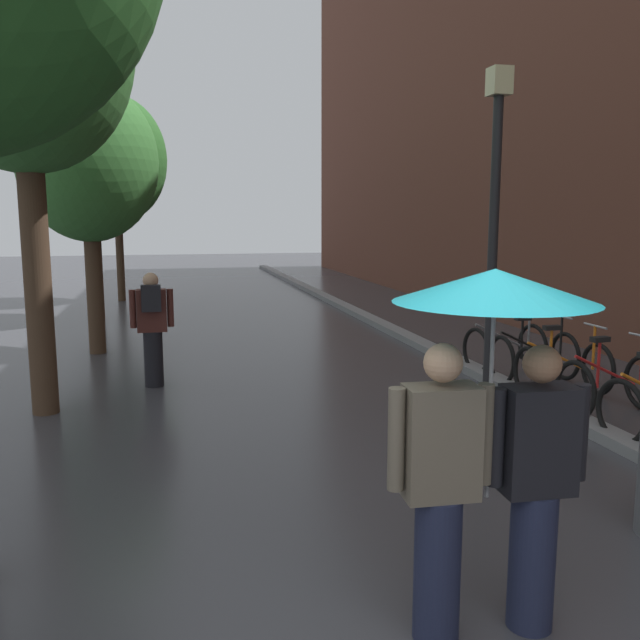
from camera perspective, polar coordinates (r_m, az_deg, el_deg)
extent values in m
cube|color=slate|center=(13.48, 6.37, -0.92)|extent=(0.30, 36.00, 0.12)
cylinder|color=#473323|center=(8.44, -23.07, 3.04)|extent=(0.31, 0.31, 3.17)
ellipsoid|color=#387533|center=(8.62, -24.21, 20.83)|extent=(2.43, 2.43, 2.84)
cylinder|color=#473323|center=(11.98, -18.77, 2.58)|extent=(0.28, 0.28, 2.25)
ellipsoid|color=#387533|center=(11.96, -19.29, 12.72)|extent=(2.29, 2.29, 2.66)
cylinder|color=#473323|center=(15.94, -18.70, 4.01)|extent=(0.31, 0.31, 2.23)
ellipsoid|color=#235623|center=(15.92, -19.10, 11.96)|extent=(2.88, 2.88, 2.93)
cylinder|color=#473323|center=(19.36, -16.80, 5.41)|extent=(0.21, 0.21, 2.60)
ellipsoid|color=#2D6628|center=(19.39, -17.15, 13.04)|extent=(2.75, 2.75, 3.42)
torus|color=black|center=(7.56, 24.43, -7.19)|extent=(0.13, 0.70, 0.70)
torus|color=black|center=(8.29, 21.06, -5.61)|extent=(0.12, 0.70, 0.70)
cylinder|color=red|center=(8.50, 23.28, -4.01)|extent=(0.88, 0.11, 0.43)
cylinder|color=red|center=(8.42, 22.79, -3.57)|extent=(0.04, 0.04, 0.55)
cube|color=black|center=(8.36, 22.91, -1.53)|extent=(0.23, 0.12, 0.06)
torus|color=black|center=(9.51, 22.75, -3.90)|extent=(0.06, 0.70, 0.70)
torus|color=black|center=(8.96, 17.44, -4.37)|extent=(0.06, 0.70, 0.70)
cylinder|color=orange|center=(9.13, 19.71, -2.95)|extent=(0.88, 0.04, 0.43)
cylinder|color=orange|center=(9.06, 19.19, -2.53)|extent=(0.04, 0.04, 0.55)
cube|color=black|center=(9.01, 19.29, -0.63)|extent=(0.22, 0.10, 0.06)
cylinder|color=orange|center=(9.41, 22.45, -2.21)|extent=(0.04, 0.04, 0.58)
cylinder|color=#9E9EA3|center=(9.36, 22.56, -0.47)|extent=(0.03, 0.46, 0.03)
torus|color=black|center=(10.21, 20.28, -2.92)|extent=(0.08, 0.70, 0.70)
torus|color=black|center=(9.66, 15.32, -3.33)|extent=(0.08, 0.70, 0.70)
cylinder|color=black|center=(9.83, 17.42, -2.02)|extent=(0.88, 0.06, 0.43)
cylinder|color=black|center=(9.76, 16.94, -1.62)|extent=(0.04, 0.04, 0.55)
cube|color=black|center=(9.71, 17.02, 0.14)|extent=(0.22, 0.11, 0.06)
cylinder|color=black|center=(10.11, 19.99, -1.34)|extent=(0.04, 0.04, 0.58)
cylinder|color=#9E9EA3|center=(10.06, 20.08, 0.28)|extent=(0.04, 0.46, 0.03)
torus|color=black|center=(10.82, 17.79, -2.15)|extent=(0.14, 0.70, 0.70)
torus|color=black|center=(10.23, 13.27, -2.57)|extent=(0.14, 0.70, 0.70)
cylinder|color=slate|center=(10.42, 15.18, -1.32)|extent=(0.88, 0.14, 0.43)
cylinder|color=slate|center=(10.35, 14.74, -0.95)|extent=(0.04, 0.04, 0.55)
cube|color=black|center=(10.31, 14.80, 0.72)|extent=(0.23, 0.13, 0.06)
cylinder|color=slate|center=(10.72, 17.52, -0.66)|extent=(0.04, 0.04, 0.58)
cylinder|color=#9E9EA3|center=(10.68, 17.59, 0.88)|extent=(0.08, 0.46, 0.03)
cylinder|color=#1E233D|center=(3.98, 10.02, -20.21)|extent=(0.26, 0.26, 0.83)
cube|color=#665B4C|center=(3.68, 10.33, -10.28)|extent=(0.41, 0.24, 0.62)
sphere|color=tan|center=(3.56, 10.53, -3.63)|extent=(0.21, 0.21, 0.21)
cylinder|color=#665B4C|center=(3.59, 6.55, -10.14)|extent=(0.09, 0.09, 0.56)
cylinder|color=#665B4C|center=(3.76, 13.96, -9.47)|extent=(0.09, 0.09, 0.56)
cylinder|color=#1E233D|center=(4.19, 17.73, -19.01)|extent=(0.26, 0.26, 0.81)
cube|color=black|center=(3.92, 18.23, -9.75)|extent=(0.41, 0.24, 0.61)
sphere|color=#9E7051|center=(3.81, 18.54, -3.60)|extent=(0.21, 0.21, 0.21)
cylinder|color=black|center=(3.80, 14.88, -9.70)|extent=(0.09, 0.09, 0.55)
cylinder|color=black|center=(4.03, 21.41, -8.94)|extent=(0.09, 0.09, 0.55)
cylinder|color=#9E9EA3|center=(3.74, 14.41, -6.67)|extent=(0.02, 0.02, 1.11)
cone|color=#1EB2C6|center=(3.63, 14.79, 2.87)|extent=(1.09, 1.09, 0.18)
cylinder|color=black|center=(8.35, 14.58, 5.37)|extent=(0.12, 0.12, 3.74)
cube|color=beige|center=(8.48, 15.15, 19.17)|extent=(0.24, 0.24, 0.32)
cylinder|color=black|center=(9.51, -14.09, -3.25)|extent=(0.26, 0.26, 0.77)
cube|color=#4C231E|center=(9.39, -14.25, 0.80)|extent=(0.40, 0.22, 0.58)
sphere|color=tan|center=(9.34, -14.35, 3.32)|extent=(0.21, 0.21, 0.21)
cylinder|color=#4C231E|center=(9.39, -15.78, 0.92)|extent=(0.09, 0.09, 0.52)
cylinder|color=#4C231E|center=(9.39, -12.73, 1.03)|extent=(0.09, 0.09, 0.52)
cube|color=black|center=(9.23, -14.30, 1.82)|extent=(0.26, 0.14, 0.36)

